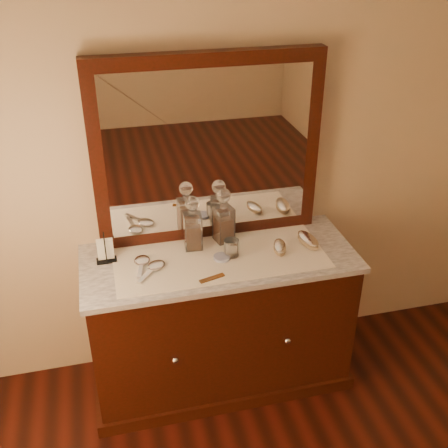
{
  "coord_description": "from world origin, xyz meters",
  "views": [
    {
      "loc": [
        -0.54,
        -0.35,
        2.39
      ],
      "look_at": [
        0.0,
        1.85,
        1.1
      ],
      "focal_mm": 43.01,
      "sensor_mm": 36.0,
      "label": 1
    }
  ],
  "objects_px": {
    "dresser_cabinet": "(220,322)",
    "hand_mirror_outer": "(142,262)",
    "decanter_right": "(224,221)",
    "mirror_frame": "(208,150)",
    "brush_far": "(308,240)",
    "napkin_rack": "(106,251)",
    "hand_mirror_inner": "(154,267)",
    "comb": "(212,278)",
    "brush_near": "(280,247)",
    "pin_dish": "(222,257)",
    "decanter_left": "(193,228)"
  },
  "relations": [
    {
      "from": "dresser_cabinet",
      "to": "hand_mirror_outer",
      "type": "distance_m",
      "value": 0.61
    },
    {
      "from": "decanter_right",
      "to": "hand_mirror_outer",
      "type": "height_order",
      "value": "decanter_right"
    },
    {
      "from": "mirror_frame",
      "to": "decanter_right",
      "type": "xyz_separation_m",
      "value": [
        0.06,
        -0.1,
        -0.38
      ]
    },
    {
      "from": "dresser_cabinet",
      "to": "brush_far",
      "type": "height_order",
      "value": "brush_far"
    },
    {
      "from": "napkin_rack",
      "to": "hand_mirror_inner",
      "type": "distance_m",
      "value": 0.27
    },
    {
      "from": "comb",
      "to": "brush_near",
      "type": "bearing_deg",
      "value": 6.58
    },
    {
      "from": "napkin_rack",
      "to": "hand_mirror_outer",
      "type": "bearing_deg",
      "value": -23.86
    },
    {
      "from": "comb",
      "to": "hand_mirror_outer",
      "type": "xyz_separation_m",
      "value": [
        -0.32,
        0.22,
        0.0
      ]
    },
    {
      "from": "dresser_cabinet",
      "to": "mirror_frame",
      "type": "relative_size",
      "value": 1.17
    },
    {
      "from": "comb",
      "to": "decanter_right",
      "type": "relative_size",
      "value": 0.42
    },
    {
      "from": "brush_near",
      "to": "hand_mirror_inner",
      "type": "bearing_deg",
      "value": -179.11
    },
    {
      "from": "pin_dish",
      "to": "decanter_left",
      "type": "relative_size",
      "value": 0.28
    },
    {
      "from": "dresser_cabinet",
      "to": "brush_near",
      "type": "distance_m",
      "value": 0.57
    },
    {
      "from": "decanter_left",
      "to": "pin_dish",
      "type": "bearing_deg",
      "value": -50.59
    },
    {
      "from": "mirror_frame",
      "to": "brush_near",
      "type": "bearing_deg",
      "value": -40.32
    },
    {
      "from": "decanter_left",
      "to": "decanter_right",
      "type": "height_order",
      "value": "decanter_right"
    },
    {
      "from": "pin_dish",
      "to": "brush_far",
      "type": "distance_m",
      "value": 0.49
    },
    {
      "from": "pin_dish",
      "to": "dresser_cabinet",
      "type": "bearing_deg",
      "value": 98.96
    },
    {
      "from": "dresser_cabinet",
      "to": "decanter_right",
      "type": "bearing_deg",
      "value": 68.22
    },
    {
      "from": "pin_dish",
      "to": "brush_far",
      "type": "relative_size",
      "value": 0.46
    },
    {
      "from": "hand_mirror_outer",
      "to": "brush_far",
      "type": "bearing_deg",
      "value": -1.55
    },
    {
      "from": "hand_mirror_outer",
      "to": "mirror_frame",
      "type": "bearing_deg",
      "value": 28.87
    },
    {
      "from": "hand_mirror_inner",
      "to": "brush_far",
      "type": "bearing_deg",
      "value": 2.54
    },
    {
      "from": "dresser_cabinet",
      "to": "napkin_rack",
      "type": "distance_m",
      "value": 0.77
    },
    {
      "from": "brush_far",
      "to": "hand_mirror_outer",
      "type": "relative_size",
      "value": 0.88
    },
    {
      "from": "decanter_right",
      "to": "hand_mirror_inner",
      "type": "xyz_separation_m",
      "value": [
        -0.41,
        -0.19,
        -0.11
      ]
    },
    {
      "from": "decanter_right",
      "to": "brush_far",
      "type": "height_order",
      "value": "decanter_right"
    },
    {
      "from": "napkin_rack",
      "to": "brush_near",
      "type": "xyz_separation_m",
      "value": [
        0.9,
        -0.13,
        -0.04
      ]
    },
    {
      "from": "dresser_cabinet",
      "to": "hand_mirror_inner",
      "type": "height_order",
      "value": "hand_mirror_inner"
    },
    {
      "from": "pin_dish",
      "to": "hand_mirror_inner",
      "type": "xyz_separation_m",
      "value": [
        -0.35,
        -0.01,
        0.0
      ]
    },
    {
      "from": "comb",
      "to": "decanter_left",
      "type": "bearing_deg",
      "value": 80.39
    },
    {
      "from": "napkin_rack",
      "to": "decanter_right",
      "type": "xyz_separation_m",
      "value": [
        0.64,
        0.05,
        0.06
      ]
    },
    {
      "from": "brush_near",
      "to": "brush_far",
      "type": "distance_m",
      "value": 0.17
    },
    {
      "from": "pin_dish",
      "to": "brush_near",
      "type": "relative_size",
      "value": 0.54
    },
    {
      "from": "napkin_rack",
      "to": "hand_mirror_outer",
      "type": "xyz_separation_m",
      "value": [
        0.17,
        -0.08,
        -0.05
      ]
    },
    {
      "from": "dresser_cabinet",
      "to": "comb",
      "type": "bearing_deg",
      "value": -113.38
    },
    {
      "from": "mirror_frame",
      "to": "comb",
      "type": "relative_size",
      "value": 9.07
    },
    {
      "from": "comb",
      "to": "decanter_left",
      "type": "height_order",
      "value": "decanter_left"
    },
    {
      "from": "hand_mirror_outer",
      "to": "hand_mirror_inner",
      "type": "distance_m",
      "value": 0.08
    },
    {
      "from": "brush_near",
      "to": "dresser_cabinet",
      "type": "bearing_deg",
      "value": 174.87
    },
    {
      "from": "napkin_rack",
      "to": "decanter_right",
      "type": "distance_m",
      "value": 0.64
    },
    {
      "from": "pin_dish",
      "to": "napkin_rack",
      "type": "xyz_separation_m",
      "value": [
        -0.58,
        0.13,
        0.05
      ]
    },
    {
      "from": "napkin_rack",
      "to": "brush_far",
      "type": "height_order",
      "value": "napkin_rack"
    },
    {
      "from": "mirror_frame",
      "to": "decanter_right",
      "type": "height_order",
      "value": "mirror_frame"
    },
    {
      "from": "dresser_cabinet",
      "to": "mirror_frame",
      "type": "xyz_separation_m",
      "value": [
        0.0,
        0.25,
        0.94
      ]
    },
    {
      "from": "decanter_right",
      "to": "decanter_left",
      "type": "bearing_deg",
      "value": -169.48
    },
    {
      "from": "brush_far",
      "to": "hand_mirror_outer",
      "type": "height_order",
      "value": "brush_far"
    },
    {
      "from": "brush_far",
      "to": "brush_near",
      "type": "bearing_deg",
      "value": -171.03
    },
    {
      "from": "decanter_left",
      "to": "hand_mirror_outer",
      "type": "bearing_deg",
      "value": -161.86
    },
    {
      "from": "hand_mirror_inner",
      "to": "dresser_cabinet",
      "type": "bearing_deg",
      "value": 6.47
    }
  ]
}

